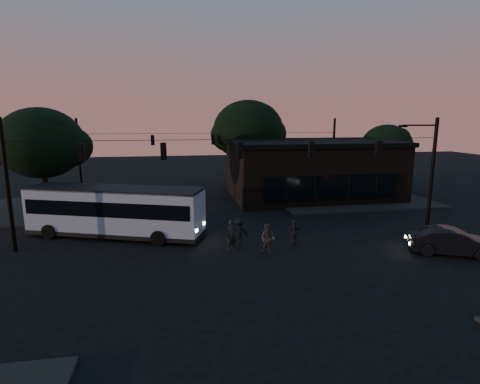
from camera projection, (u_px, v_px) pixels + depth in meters
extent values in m
plane|color=black|center=(253.00, 262.00, 19.60)|extent=(120.00, 120.00, 0.00)
cube|color=black|center=(348.00, 198.00, 35.13)|extent=(14.00, 10.00, 0.15)
cube|color=black|center=(52.00, 209.00, 30.78)|extent=(14.00, 10.00, 0.15)
cube|color=black|center=(311.00, 171.00, 36.10)|extent=(15.00, 10.00, 5.00)
cube|color=black|center=(312.00, 143.00, 35.58)|extent=(15.40, 10.40, 0.40)
cube|color=black|center=(332.00, 187.00, 31.28)|extent=(11.50, 0.18, 2.00)
cylinder|color=black|center=(248.00, 169.00, 41.16)|extent=(0.44, 0.44, 4.00)
ellipsoid|color=black|center=(248.00, 130.00, 40.36)|extent=(7.60, 7.60, 6.46)
cylinder|color=black|center=(384.00, 176.00, 39.73)|extent=(0.44, 0.44, 3.00)
ellipsoid|color=black|center=(387.00, 146.00, 39.12)|extent=(5.20, 5.20, 4.42)
cylinder|color=black|center=(46.00, 191.00, 29.48)|extent=(0.44, 0.44, 3.60)
ellipsoid|color=black|center=(41.00, 143.00, 28.76)|extent=(6.40, 6.40, 5.44)
cylinder|color=black|center=(8.00, 186.00, 20.57)|extent=(0.24, 0.24, 7.50)
cylinder|color=black|center=(432.00, 175.00, 24.92)|extent=(0.24, 0.24, 7.50)
cylinder|color=black|center=(240.00, 139.00, 22.28)|extent=(26.00, 0.03, 0.03)
cube|color=black|center=(82.00, 153.00, 20.90)|extent=(0.34, 0.30, 1.00)
cube|color=black|center=(164.00, 151.00, 21.65)|extent=(0.34, 0.30, 1.00)
cube|color=black|center=(240.00, 150.00, 22.40)|extent=(0.34, 0.30, 1.00)
cube|color=black|center=(311.00, 149.00, 23.15)|extent=(0.34, 0.30, 1.00)
cube|color=black|center=(378.00, 148.00, 23.91)|extent=(0.34, 0.30, 1.00)
cylinder|color=black|center=(79.00, 158.00, 36.05)|extent=(0.24, 0.24, 7.50)
cylinder|color=black|center=(333.00, 153.00, 40.40)|extent=(0.24, 0.24, 7.50)
cylinder|color=black|center=(213.00, 133.00, 37.79)|extent=(26.00, 0.03, 0.03)
cube|color=black|center=(153.00, 140.00, 36.91)|extent=(0.34, 0.30, 1.00)
cube|color=black|center=(213.00, 140.00, 37.92)|extent=(0.34, 0.30, 1.00)
cube|color=black|center=(271.00, 139.00, 38.92)|extent=(0.34, 0.30, 1.00)
cube|color=#A3B0CF|center=(115.00, 209.00, 23.69)|extent=(11.35, 6.22, 2.64)
cube|color=black|center=(115.00, 205.00, 23.64)|extent=(10.95, 6.11, 0.91)
cube|color=black|center=(114.00, 189.00, 23.44)|extent=(11.35, 6.22, 0.15)
cube|color=black|center=(117.00, 231.00, 23.96)|extent=(11.47, 6.31, 0.25)
cylinder|color=black|center=(49.00, 232.00, 23.41)|extent=(0.94, 0.55, 0.91)
cylinder|color=black|center=(73.00, 221.00, 25.86)|extent=(0.94, 0.55, 0.91)
cylinder|color=black|center=(158.00, 238.00, 22.13)|extent=(0.94, 0.55, 0.91)
cylinder|color=black|center=(173.00, 226.00, 24.58)|extent=(0.94, 0.55, 0.91)
imported|color=black|center=(452.00, 242.00, 20.62)|extent=(4.73, 3.29, 1.48)
imported|color=black|center=(232.00, 236.00, 21.19)|extent=(0.73, 0.57, 1.79)
imported|color=#353130|center=(268.00, 239.00, 20.66)|extent=(1.07, 1.02, 1.74)
imported|color=#252027|center=(294.00, 233.00, 22.15)|extent=(0.94, 0.50, 1.54)
imported|color=black|center=(239.00, 232.00, 22.11)|extent=(1.10, 0.67, 1.66)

